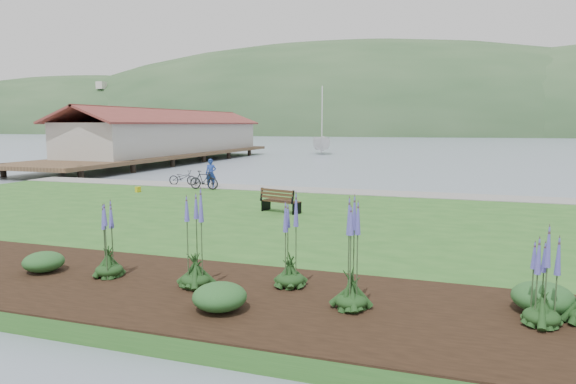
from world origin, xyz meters
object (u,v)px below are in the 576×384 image
bicycle_a (183,178)px  sailboat (322,154)px  person (211,171)px  park_bench (280,200)px

bicycle_a → sailboat: 39.19m
person → sailboat: bearing=79.9°
bicycle_a → sailboat: (-2.17, 39.12, -0.83)m
park_bench → sailboat: (-10.54, 46.04, -0.89)m
person → bicycle_a: size_ratio=1.15×
sailboat → person: bearing=-98.9°
park_bench → bicycle_a: bearing=157.9°
park_bench → person: person is taller
person → bicycle_a: bearing=146.5°
person → sailboat: size_ratio=0.07×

